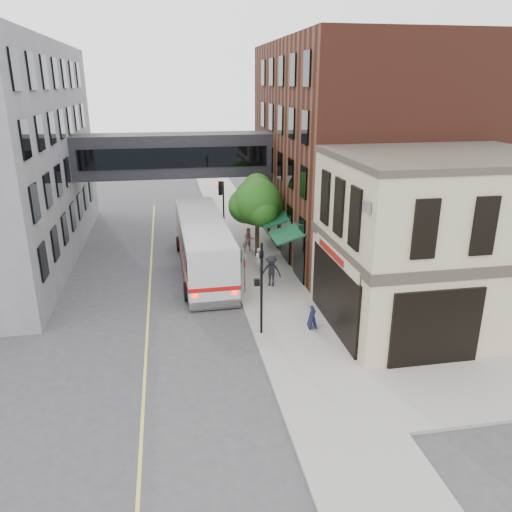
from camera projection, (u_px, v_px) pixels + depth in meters
name	position (u px, v px, depth m)	size (l,w,h in m)	color
ground	(261.00, 357.00, 21.98)	(120.00, 120.00, 0.00)	#38383A
sidewalk_main	(252.00, 252.00, 35.30)	(4.00, 60.00, 0.15)	gray
corner_building	(437.00, 242.00, 23.96)	(10.19, 8.12, 8.45)	tan
brick_building	(360.00, 149.00, 35.29)	(13.76, 18.00, 14.00)	#4F2318
skyway_bridge	(174.00, 155.00, 36.07)	(14.00, 3.18, 3.00)	black
traffic_signal_near	(261.00, 277.00, 22.92)	(0.44, 0.22, 4.60)	black
traffic_signal_far	(222.00, 199.00, 36.73)	(0.53, 0.28, 4.50)	black
street_sign_pole	(245.00, 262.00, 27.92)	(0.08, 0.75, 3.00)	gray
street_tree	(256.00, 202.00, 33.35)	(3.80, 3.20, 5.60)	#382619
lane_marking	(150.00, 281.00, 30.44)	(0.12, 40.00, 0.01)	#D8CC4C
bus	(203.00, 242.00, 31.57)	(3.22, 12.61, 3.38)	silver
pedestrian_a	(260.00, 261.00, 31.03)	(0.59, 0.39, 1.63)	beige
pedestrian_b	(249.00, 240.00, 35.02)	(0.82, 0.64, 1.69)	#C17D90
pedestrian_c	(271.00, 271.00, 29.06)	(1.20, 0.69, 1.86)	black
newspaper_box	(238.00, 256.00, 33.09)	(0.43, 0.38, 0.85)	#135429
sandwich_board	(312.00, 318.00, 24.20)	(0.37, 0.57, 1.03)	black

